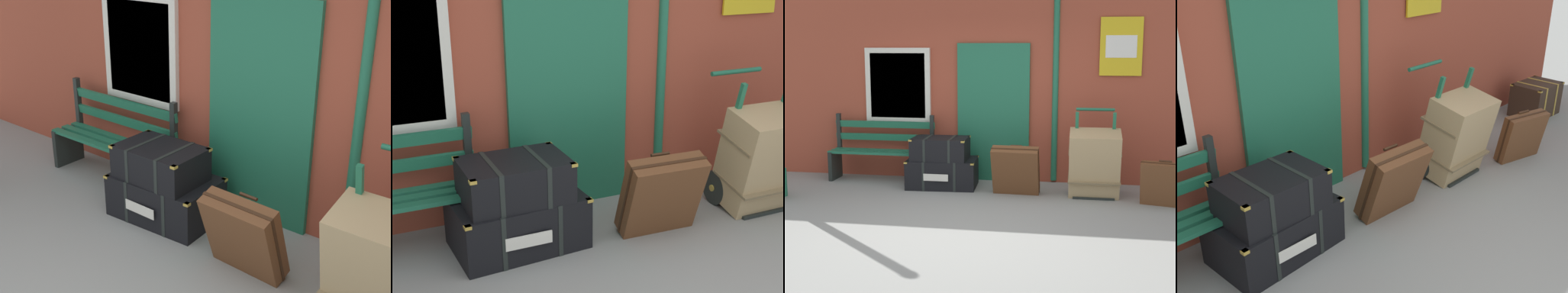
# 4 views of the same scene
# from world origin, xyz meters

# --- Properties ---
(brick_facade) EXTENTS (10.40, 0.35, 3.20)m
(brick_facade) POSITION_xyz_m (-0.01, 2.60, 1.60)
(brick_facade) COLOR #9E422D
(brick_facade) RESTS_ON ground
(platform_bench) EXTENTS (1.60, 0.43, 1.01)m
(platform_bench) POSITION_xyz_m (-1.71, 2.16, 0.44)
(platform_bench) COLOR #1E6647
(platform_bench) RESTS_ON ground
(steamer_trunk_base) EXTENTS (1.05, 0.71, 0.43)m
(steamer_trunk_base) POSITION_xyz_m (-0.69, 1.87, 0.21)
(steamer_trunk_base) COLOR black
(steamer_trunk_base) RESTS_ON ground
(steamer_trunk_middle) EXTENTS (0.82, 0.57, 0.33)m
(steamer_trunk_middle) POSITION_xyz_m (-0.71, 1.83, 0.58)
(steamer_trunk_middle) COLOR black
(steamer_trunk_middle) RESTS_ON steamer_trunk_base
(porters_trolley) EXTENTS (0.71, 0.65, 1.19)m
(porters_trolley) POSITION_xyz_m (1.51, 1.81, 0.27)
(porters_trolley) COLOR black
(porters_trolley) RESTS_ON ground
(large_brown_trunk) EXTENTS (0.70, 0.61, 0.95)m
(large_brown_trunk) POSITION_xyz_m (1.51, 1.63, 0.48)
(large_brown_trunk) COLOR tan
(large_brown_trunk) RESTS_ON ground
(suitcase_olive) EXTENTS (0.67, 0.44, 0.70)m
(suitcase_olive) POSITION_xyz_m (0.43, 1.57, 0.35)
(suitcase_olive) COLOR brown
(suitcase_olive) RESTS_ON ground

